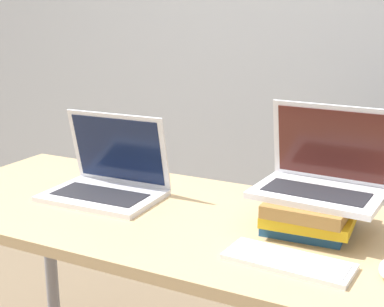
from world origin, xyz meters
TOP-DOWN VIEW (x-y plane):
  - desk at (0.00, 0.33)m, footprint 1.54×0.66m
  - laptop_left at (-0.24, 0.37)m, footprint 0.35×0.25m
  - book_stack at (0.38, 0.39)m, footprint 0.23×0.27m
  - laptop_on_books at (0.39, 0.42)m, footprint 0.33×0.24m
  - wireless_keyboard at (0.39, 0.17)m, footprint 0.29×0.13m

SIDE VIEW (x-z plane):
  - desk at x=0.00m, z-range 0.28..1.01m
  - wireless_keyboard at x=0.39m, z-range 0.73..0.74m
  - book_stack at x=0.38m, z-range 0.73..0.82m
  - laptop_left at x=-0.24m, z-range 0.65..0.90m
  - laptop_on_books at x=0.39m, z-range 0.75..0.98m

